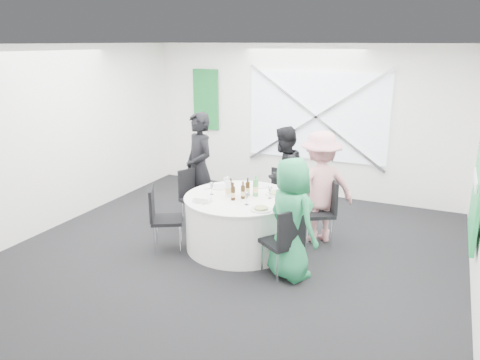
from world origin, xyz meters
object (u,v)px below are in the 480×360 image
at_px(person_woman_green, 291,219).
at_px(person_man_back_left, 199,168).
at_px(chair_back_left, 194,194).
at_px(person_man_back, 283,175).
at_px(clear_water_bottle, 228,189).
at_px(person_woman_pink, 320,187).
at_px(chair_front_left, 161,214).
at_px(chair_back, 278,193).
at_px(banquet_table, 240,222).
at_px(chair_back_right, 324,207).
at_px(green_water_bottle, 256,188).
at_px(chair_front_right, 285,238).

bearing_deg(person_woman_green, person_man_back_left, -2.17).
relative_size(chair_back_left, person_man_back, 0.58).
xyz_separation_m(person_man_back_left, person_woman_green, (1.95, -1.23, -0.13)).
bearing_deg(person_man_back_left, clear_water_bottle, -6.99).
bearing_deg(person_man_back_left, person_woman_green, 1.85).
bearing_deg(person_woman_pink, person_man_back_left, -36.40).
bearing_deg(chair_back_left, person_man_back, -35.01).
distance_m(chair_front_left, person_man_back, 2.11).
bearing_deg(person_man_back, chair_back, -8.27).
bearing_deg(banquet_table, chair_front_left, -150.52).
bearing_deg(chair_back_right, person_man_back, -155.69).
bearing_deg(chair_back, green_water_bottle, -80.16).
xyz_separation_m(banquet_table, chair_front_right, (0.89, -0.62, 0.16)).
relative_size(chair_front_right, person_man_back, 0.59).
relative_size(person_man_back, person_woman_pink, 0.96).
distance_m(chair_back, person_man_back, 0.29).
xyz_separation_m(person_woman_pink, person_woman_green, (-0.02, -1.23, -0.05)).
relative_size(chair_back_left, clear_water_bottle, 3.20).
xyz_separation_m(chair_back_left, clear_water_bottle, (0.85, -0.51, 0.34)).
bearing_deg(person_man_back_left, green_water_bottle, 8.53).
distance_m(banquet_table, chair_front_left, 1.11).
relative_size(chair_front_left, person_man_back_left, 0.52).
xyz_separation_m(person_man_back_left, person_woman_pink, (1.98, 0.00, -0.07)).
relative_size(chair_back_left, chair_front_right, 0.99).
bearing_deg(clear_water_bottle, person_woman_green, -23.31).
relative_size(chair_front_left, green_water_bottle, 3.06).
bearing_deg(chair_back_left, person_man_back_left, 30.97).
bearing_deg(chair_back_right, banquet_table, -90.00).
xyz_separation_m(chair_front_right, person_man_back, (-0.66, 1.81, 0.24)).
relative_size(person_man_back_left, green_water_bottle, 5.93).
xyz_separation_m(chair_front_left, person_woman_pink, (1.91, 1.24, 0.28)).
distance_m(person_man_back, person_woman_pink, 0.87).
bearing_deg(person_man_back, clear_water_bottle, -5.96).
distance_m(person_man_back_left, clear_water_bottle, 1.17).
bearing_deg(green_water_bottle, clear_water_bottle, -151.25).
height_order(banquet_table, chair_front_left, chair_front_left).
bearing_deg(chair_back_left, person_woman_pink, -58.64).
bearing_deg(banquet_table, person_man_back_left, 146.01).
bearing_deg(banquet_table, person_woman_pink, 36.51).
height_order(chair_front_left, person_woman_green, person_woman_green).
xyz_separation_m(banquet_table, clear_water_bottle, (-0.15, -0.07, 0.49)).
relative_size(chair_back_right, chair_front_right, 1.03).
bearing_deg(chair_front_right, person_man_back_left, -89.43).
xyz_separation_m(person_man_back_left, clear_water_bottle, (0.88, -0.77, -0.02)).
bearing_deg(person_woman_pink, clear_water_bottle, -1.47).
relative_size(chair_front_right, person_woman_green, 0.61).
bearing_deg(chair_front_right, person_woman_pink, -147.46).
xyz_separation_m(person_man_back, clear_water_bottle, (-0.38, -1.25, 0.09)).
bearing_deg(chair_front_right, person_woman_green, -165.74).
xyz_separation_m(banquet_table, person_man_back, (0.22, 1.18, 0.40)).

